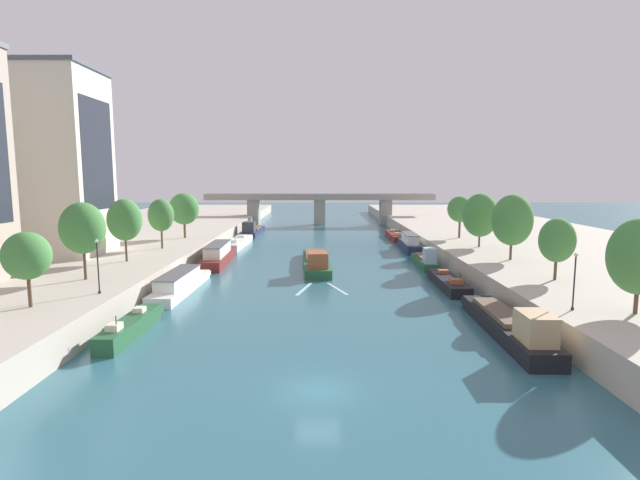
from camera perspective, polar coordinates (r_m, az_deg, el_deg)
name	(u,v)px	position (r m, az deg, el deg)	size (l,w,h in m)	color
ground_plane	(319,391)	(29.06, -0.14, -17.24)	(400.00, 400.00, 0.00)	#2D6070
quay_left	(115,241)	(89.15, -22.81, -0.15)	(36.00, 170.00, 2.43)	#B7AD9E
quay_right	(525,241)	(89.07, 22.84, -0.16)	(36.00, 170.00, 2.43)	#B7AD9E
barge_midriver	(316,261)	(65.27, -0.41, -2.46)	(4.15, 19.11, 2.96)	#235633
wake_behind_barge	(321,289)	(53.10, 0.14, -5.73)	(5.59, 6.03, 0.03)	#A0CCD6
moored_boat_left_upstream	(132,326)	(40.81, -21.14, -9.36)	(1.82, 10.29, 2.39)	#235633
moored_boat_left_far	(181,283)	(53.69, -15.93, -4.86)	(3.04, 15.12, 2.26)	silver
moored_boat_left_gap_after	(219,255)	(69.50, -11.68, -1.73)	(3.10, 15.15, 2.92)	maroon
moored_boat_left_end	(239,242)	(86.47, -9.44, -0.29)	(3.09, 15.60, 2.28)	silver
moored_boat_left_downstream	(253,230)	(103.18, -7.82, 1.14)	(3.49, 15.19, 3.06)	#1E284C
moored_boat_right_gap_after	(510,325)	(40.10, 21.29, -9.24)	(2.91, 16.13, 3.20)	black
moored_boat_right_near	(449,282)	(55.65, 14.78, -4.75)	(2.36, 11.72, 2.24)	black
moored_boat_right_second	(426,260)	(67.64, 12.25, -2.31)	(2.25, 10.75, 2.94)	#235633
moored_boat_right_end	(410,243)	(81.54, 10.47, -0.37)	(2.62, 12.17, 2.87)	#1E284C
moored_boat_right_midway	(395,236)	(96.36, 8.79, 0.50)	(2.26, 13.21, 2.21)	maroon
tree_left_past_mid	(28,256)	(41.99, -30.96, -1.59)	(3.39, 3.39, 5.67)	brown
tree_left_distant	(83,228)	(50.68, -25.90, 1.25)	(4.09, 4.09, 7.31)	brown
tree_left_midway	(125,220)	(59.68, -21.77, 2.19)	(3.83, 3.83, 7.15)	brown
tree_left_end_of_row	(162,215)	(68.91, -18.00, 2.76)	(3.40, 3.40, 6.67)	brown
tree_left_by_lamp	(185,209)	(79.81, -15.52, 3.53)	(4.64, 4.64, 7.08)	brown
tree_right_past_mid	(558,240)	(50.69, 26.04, -0.04)	(3.29, 3.29, 5.84)	brown
tree_right_second	(513,220)	(60.72, 21.62, 2.18)	(4.63, 4.63, 7.63)	brown
tree_right_by_lamp	(481,215)	(70.38, 18.29, 2.76)	(4.76, 4.76, 7.38)	brown
tree_right_end_of_row	(461,209)	(79.96, 16.13, 3.47)	(3.96, 3.96, 6.59)	brown
lamppost_left_bank	(99,264)	(44.38, -24.43, -2.55)	(0.28, 0.28, 4.56)	black
lamppost_right_bank	(575,279)	(39.98, 27.66, -4.03)	(0.28, 0.28, 4.24)	black
building_left_corner	(36,162)	(70.27, -30.25, 7.89)	(16.05, 10.66, 22.88)	beige
bridge_far	(320,205)	(122.54, 0.03, 4.07)	(57.13, 4.40, 7.74)	gray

